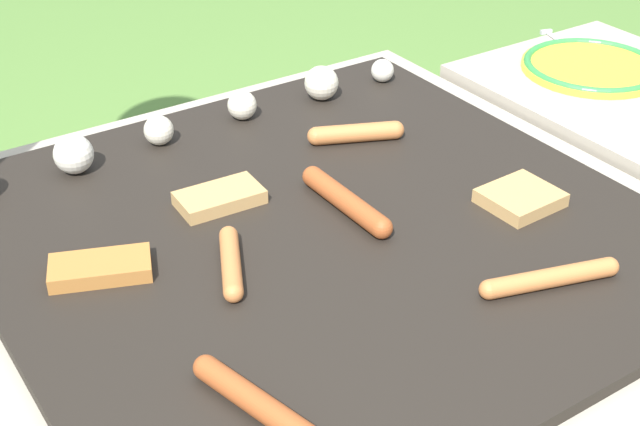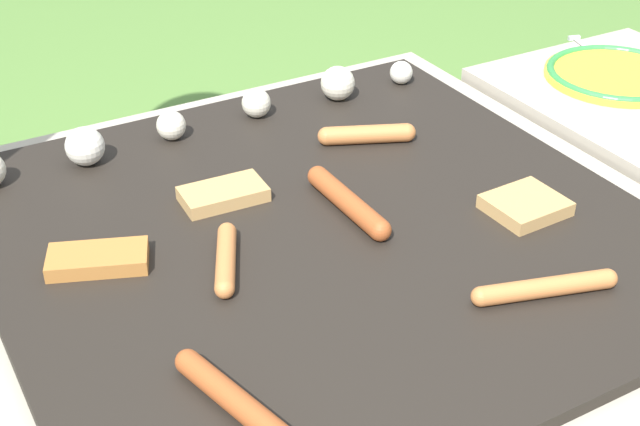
# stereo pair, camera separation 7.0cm
# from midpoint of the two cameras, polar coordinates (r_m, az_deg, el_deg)

# --- Properties ---
(ground_plane) EXTENTS (14.00, 14.00, 0.00)m
(ground_plane) POSITION_cam_midpoint_polar(r_m,az_deg,el_deg) (1.45, -1.43, -13.52)
(ground_plane) COLOR #567F38
(grill) EXTENTS (0.97, 0.97, 0.38)m
(grill) POSITION_cam_midpoint_polar(r_m,az_deg,el_deg) (1.32, -1.54, -7.82)
(grill) COLOR #A89E8C
(grill) RESTS_ON ground_plane
(side_ledge) EXTENTS (0.43, 0.49, 0.38)m
(side_ledge) POSITION_cam_midpoint_polar(r_m,az_deg,el_deg) (1.78, 16.51, 2.38)
(side_ledge) COLOR #A89E8C
(side_ledge) RESTS_ON ground_plane
(sausage_front_center) EXTENTS (0.08, 0.14, 0.02)m
(sausage_front_center) POSITION_cam_midpoint_polar(r_m,az_deg,el_deg) (1.12, -7.52, -3.21)
(sausage_front_center) COLOR #C6753D
(sausage_front_center) RESTS_ON grill
(sausage_back_left) EXTENTS (0.18, 0.07, 0.02)m
(sausage_back_left) POSITION_cam_midpoint_polar(r_m,az_deg,el_deg) (1.11, 12.77, -4.11)
(sausage_back_left) COLOR #C6753D
(sausage_back_left) RESTS_ON grill
(sausage_mid_left) EXTENTS (0.07, 0.18, 0.03)m
(sausage_mid_left) POSITION_cam_midpoint_polar(r_m,az_deg,el_deg) (0.92, -6.16, -12.12)
(sausage_mid_left) COLOR #A34C23
(sausage_mid_left) RESTS_ON grill
(sausage_back_right) EXTENTS (0.15, 0.08, 0.03)m
(sausage_back_right) POSITION_cam_midpoint_polar(r_m,az_deg,el_deg) (1.41, 0.89, 5.12)
(sausage_back_right) COLOR #C6753D
(sausage_back_right) RESTS_ON grill
(sausage_back_center) EXTENTS (0.03, 0.19, 0.03)m
(sausage_back_center) POSITION_cam_midpoint_polar(r_m,az_deg,el_deg) (1.23, 0.01, 0.75)
(sausage_back_center) COLOR #A34C23
(sausage_back_center) RESTS_ON grill
(bread_slice_right) EXTENTS (0.10, 0.09, 0.02)m
(bread_slice_right) POSITION_cam_midpoint_polar(r_m,az_deg,el_deg) (1.27, 11.17, 0.93)
(bread_slice_right) COLOR tan
(bread_slice_right) RESTS_ON grill
(bread_slice_center) EXTENTS (0.12, 0.07, 0.02)m
(bread_slice_center) POSITION_cam_midpoint_polar(r_m,az_deg,el_deg) (1.26, -8.03, 0.95)
(bread_slice_center) COLOR tan
(bread_slice_center) RESTS_ON grill
(bread_slice_left) EXTENTS (0.14, 0.10, 0.02)m
(bread_slice_left) POSITION_cam_midpoint_polar(r_m,az_deg,el_deg) (1.15, -15.60, -3.45)
(bread_slice_left) COLOR #B27033
(bread_slice_left) RESTS_ON grill
(mushroom_row) EXTENTS (0.77, 0.07, 0.06)m
(mushroom_row) POSITION_cam_midpoint_polar(r_m,az_deg,el_deg) (1.44, -9.96, 5.73)
(mushroom_row) COLOR beige
(mushroom_row) RESTS_ON grill
(plate_colorful) EXTENTS (0.26, 0.26, 0.02)m
(plate_colorful) POSITION_cam_midpoint_polar(r_m,az_deg,el_deg) (1.73, 15.90, 8.99)
(plate_colorful) COLOR yellow
(plate_colorful) RESTS_ON side_ledge
(fork_utensil) EXTENTS (0.06, 0.17, 0.01)m
(fork_utensil) POSITION_cam_midpoint_polar(r_m,az_deg,el_deg) (1.84, 14.26, 10.43)
(fork_utensil) COLOR silver
(fork_utensil) RESTS_ON side_ledge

